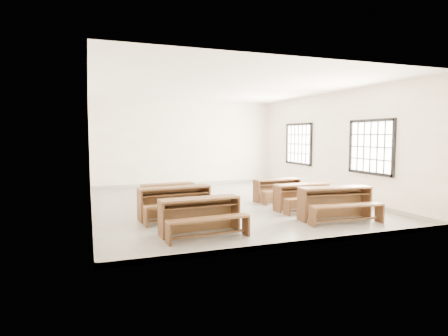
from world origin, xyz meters
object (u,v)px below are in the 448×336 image
object	(u,v)px
desk_set_1	(175,200)
desk_set_3	(336,201)
desk_set_4	(303,195)
desk_set_2	(169,193)
desk_set_0	(201,213)
desk_set_5	(278,188)

from	to	relation	value
desk_set_1	desk_set_3	distance (m)	3.63
desk_set_4	desk_set_2	bearing A→B (deg)	150.98
desk_set_0	desk_set_3	distance (m)	3.22
desk_set_1	desk_set_5	bearing A→B (deg)	15.60
desk_set_5	desk_set_2	bearing A→B (deg)	172.70
desk_set_1	desk_set_5	world-z (taller)	desk_set_1
desk_set_1	desk_set_3	bearing A→B (deg)	-27.12
desk_set_3	desk_set_4	distance (m)	1.22
desk_set_4	desk_set_5	world-z (taller)	desk_set_4
desk_set_2	desk_set_4	xyz separation A→B (m)	(3.15, -1.56, 0.02)
desk_set_2	desk_set_4	size ratio (longest dim) A/B	0.96
desk_set_0	desk_set_2	world-z (taller)	desk_set_0
desk_set_0	desk_set_3	xyz separation A→B (m)	(3.22, 0.14, 0.02)
desk_set_1	desk_set_2	world-z (taller)	desk_set_1
desk_set_2	desk_set_4	distance (m)	3.51
desk_set_0	desk_set_5	world-z (taller)	desk_set_0
desk_set_2	desk_set_5	size ratio (longest dim) A/B	0.99
desk_set_1	desk_set_0	bearing A→B (deg)	-89.22
desk_set_2	desk_set_3	world-z (taller)	desk_set_3
desk_set_3	desk_set_4	size ratio (longest dim) A/B	1.14
desk_set_0	desk_set_2	bearing A→B (deg)	86.31
desk_set_1	desk_set_4	world-z (taller)	desk_set_1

